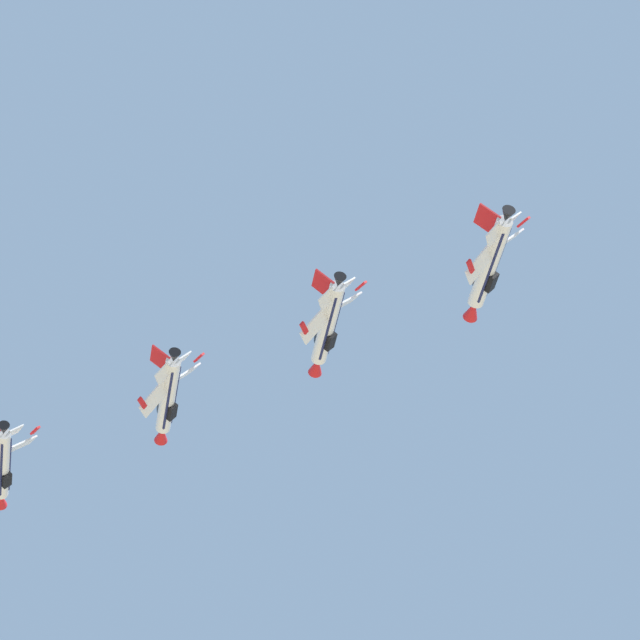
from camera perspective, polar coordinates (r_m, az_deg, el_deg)
The scene contains 4 objects.
fighter_jet_lead at distance 190.88m, azimuth -11.36°, elevation -5.16°, with size 8.80×15.29×7.33m.
fighter_jet_left_wing at distance 178.89m, azimuth -5.50°, elevation -2.77°, with size 8.47×15.29×7.97m.
fighter_jet_right_wing at distance 171.46m, azimuth 0.26°, elevation -0.19°, with size 8.64×15.29×7.65m.
fighter_jet_left_outer at distance 161.26m, azimuth 6.10°, elevation 1.99°, with size 8.54×15.29×7.83m.
Camera 1 is at (-5.16, -5.34, 1.70)m, focal length 88.95 mm.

